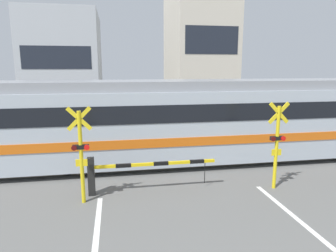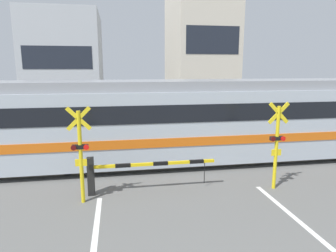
{
  "view_description": "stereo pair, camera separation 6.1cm",
  "coord_description": "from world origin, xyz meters",
  "px_view_note": "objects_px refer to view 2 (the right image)",
  "views": [
    {
      "loc": [
        -1.99,
        -1.22,
        3.81
      ],
      "look_at": [
        0.0,
        9.88,
        1.6
      ],
      "focal_mm": 32.0,
      "sensor_mm": 36.0,
      "label": 1
    },
    {
      "loc": [
        -1.93,
        -1.23,
        3.81
      ],
      "look_at": [
        0.0,
        9.88,
        1.6
      ],
      "focal_mm": 32.0,
      "sensor_mm": 36.0,
      "label": 2
    }
  ],
  "objects_px": {
    "crossing_barrier_near": "(124,170)",
    "crossing_barrier_far": "(191,129)",
    "crossing_signal_left": "(80,151)",
    "crossing_signal_right": "(277,142)",
    "pedestrian": "(142,119)",
    "commuter_train": "(225,118)"
  },
  "relations": [
    {
      "from": "crossing_signal_left",
      "to": "crossing_signal_right",
      "type": "height_order",
      "value": "same"
    },
    {
      "from": "crossing_barrier_far",
      "to": "pedestrian",
      "type": "height_order",
      "value": "pedestrian"
    },
    {
      "from": "crossing_barrier_far",
      "to": "pedestrian",
      "type": "xyz_separation_m",
      "value": [
        -2.29,
        2.43,
        0.2
      ]
    },
    {
      "from": "commuter_train",
      "to": "crossing_barrier_far",
      "type": "height_order",
      "value": "commuter_train"
    },
    {
      "from": "commuter_train",
      "to": "pedestrian",
      "type": "xyz_separation_m",
      "value": [
        -2.95,
        5.38,
        -0.85
      ]
    },
    {
      "from": "crossing_barrier_near",
      "to": "crossing_barrier_far",
      "type": "xyz_separation_m",
      "value": [
        3.53,
        5.62,
        0.0
      ]
    },
    {
      "from": "commuter_train",
      "to": "pedestrian",
      "type": "bearing_deg",
      "value": 118.7
    },
    {
      "from": "crossing_barrier_far",
      "to": "pedestrian",
      "type": "bearing_deg",
      "value": 133.33
    },
    {
      "from": "crossing_signal_right",
      "to": "pedestrian",
      "type": "distance_m",
      "value": 9.23
    },
    {
      "from": "crossing_signal_left",
      "to": "commuter_train",
      "type": "bearing_deg",
      "value": 30.31
    },
    {
      "from": "crossing_signal_right",
      "to": "crossing_barrier_near",
      "type": "bearing_deg",
      "value": 174.24
    },
    {
      "from": "crossing_barrier_near",
      "to": "crossing_signal_right",
      "type": "relative_size",
      "value": 1.42
    },
    {
      "from": "commuter_train",
      "to": "crossing_barrier_near",
      "type": "relative_size",
      "value": 5.03
    },
    {
      "from": "crossing_barrier_near",
      "to": "crossing_signal_right",
      "type": "height_order",
      "value": "crossing_signal_right"
    },
    {
      "from": "pedestrian",
      "to": "crossing_signal_left",
      "type": "bearing_deg",
      "value": -105.92
    },
    {
      "from": "commuter_train",
      "to": "crossing_signal_right",
      "type": "relative_size",
      "value": 7.15
    },
    {
      "from": "commuter_train",
      "to": "crossing_barrier_near",
      "type": "distance_m",
      "value": 5.07
    },
    {
      "from": "commuter_train",
      "to": "crossing_signal_left",
      "type": "height_order",
      "value": "commuter_train"
    },
    {
      "from": "crossing_barrier_far",
      "to": "crossing_signal_right",
      "type": "bearing_deg",
      "value": -78.91
    },
    {
      "from": "crossing_signal_right",
      "to": "crossing_signal_left",
      "type": "bearing_deg",
      "value": 180.0
    },
    {
      "from": "crossing_barrier_far",
      "to": "crossing_signal_left",
      "type": "xyz_separation_m",
      "value": [
        -4.73,
        -6.1,
        0.8
      ]
    },
    {
      "from": "crossing_signal_right",
      "to": "crossing_barrier_far",
      "type": "bearing_deg",
      "value": 101.09
    }
  ]
}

